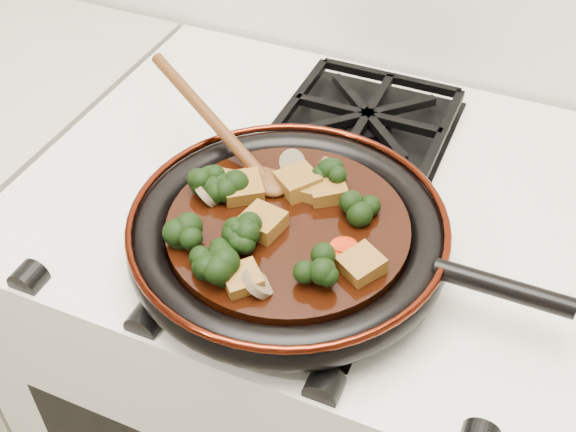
% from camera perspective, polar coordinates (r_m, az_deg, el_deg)
% --- Properties ---
extents(stove, '(0.76, 0.60, 0.90)m').
position_cam_1_polar(stove, '(1.26, 2.53, -13.50)').
color(stove, silver).
rests_on(stove, ground).
extents(burner_grate_front, '(0.23, 0.23, 0.03)m').
position_cam_1_polar(burner_grate_front, '(0.81, -0.10, -3.07)').
color(burner_grate_front, black).
rests_on(burner_grate_front, stove).
extents(burner_grate_back, '(0.23, 0.23, 0.03)m').
position_cam_1_polar(burner_grate_back, '(1.01, 6.26, 7.50)').
color(burner_grate_back, black).
rests_on(burner_grate_back, stove).
extents(skillet, '(0.48, 0.35, 0.05)m').
position_cam_1_polar(skillet, '(0.79, 0.13, -1.41)').
color(skillet, black).
rests_on(skillet, burner_grate_front).
extents(braising_sauce, '(0.27, 0.27, 0.02)m').
position_cam_1_polar(braising_sauce, '(0.79, 0.00, -1.11)').
color(braising_sauce, black).
rests_on(braising_sauce, skillet).
extents(tofu_cube_0, '(0.06, 0.06, 0.03)m').
position_cam_1_polar(tofu_cube_0, '(0.81, 3.07, 2.15)').
color(tofu_cube_0, brown).
rests_on(tofu_cube_0, braising_sauce).
extents(tofu_cube_1, '(0.06, 0.06, 0.03)m').
position_cam_1_polar(tofu_cube_1, '(0.81, -3.61, 2.14)').
color(tofu_cube_1, brown).
rests_on(tofu_cube_1, braising_sauce).
extents(tofu_cube_2, '(0.03, 0.04, 0.02)m').
position_cam_1_polar(tofu_cube_2, '(0.83, -5.55, 2.54)').
color(tofu_cube_2, brown).
rests_on(tofu_cube_2, braising_sauce).
extents(tofu_cube_3, '(0.04, 0.04, 0.02)m').
position_cam_1_polar(tofu_cube_3, '(0.81, 2.06, 2.08)').
color(tofu_cube_3, brown).
rests_on(tofu_cube_3, braising_sauce).
extents(tofu_cube_4, '(0.05, 0.05, 0.02)m').
position_cam_1_polar(tofu_cube_4, '(0.72, -3.62, -5.07)').
color(tofu_cube_4, brown).
rests_on(tofu_cube_4, braising_sauce).
extents(tofu_cube_5, '(0.05, 0.05, 0.02)m').
position_cam_1_polar(tofu_cube_5, '(0.77, -2.02, -0.58)').
color(tofu_cube_5, brown).
rests_on(tofu_cube_5, braising_sauce).
extents(tofu_cube_6, '(0.05, 0.05, 0.03)m').
position_cam_1_polar(tofu_cube_6, '(0.73, 5.83, -3.93)').
color(tofu_cube_6, brown).
rests_on(tofu_cube_6, braising_sauce).
extents(tofu_cube_7, '(0.06, 0.06, 0.03)m').
position_cam_1_polar(tofu_cube_7, '(0.82, 0.83, 2.62)').
color(tofu_cube_7, brown).
rests_on(tofu_cube_7, braising_sauce).
extents(broccoli_floret_0, '(0.09, 0.09, 0.07)m').
position_cam_1_polar(broccoli_floret_0, '(0.81, -5.30, 2.02)').
color(broccoli_floret_0, black).
rests_on(broccoli_floret_0, braising_sauce).
extents(broccoli_floret_1, '(0.07, 0.07, 0.07)m').
position_cam_1_polar(broccoli_floret_1, '(0.72, 2.62, -4.39)').
color(broccoli_floret_1, black).
rests_on(broccoli_floret_1, braising_sauce).
extents(broccoli_floret_2, '(0.09, 0.08, 0.06)m').
position_cam_1_polar(broccoli_floret_2, '(0.79, 5.59, 0.54)').
color(broccoli_floret_2, black).
rests_on(broccoli_floret_2, braising_sauce).
extents(broccoli_floret_3, '(0.07, 0.07, 0.07)m').
position_cam_1_polar(broccoli_floret_3, '(0.76, -8.27, -1.62)').
color(broccoli_floret_3, black).
rests_on(broccoli_floret_3, braising_sauce).
extents(broccoli_floret_4, '(0.06, 0.07, 0.08)m').
position_cam_1_polar(broccoli_floret_4, '(0.82, 3.24, 3.18)').
color(broccoli_floret_4, black).
rests_on(broccoli_floret_4, braising_sauce).
extents(broccoli_floret_5, '(0.09, 0.08, 0.06)m').
position_cam_1_polar(broccoli_floret_5, '(0.72, -5.70, -4.23)').
color(broccoli_floret_5, black).
rests_on(broccoli_floret_5, braising_sauce).
extents(broccoli_floret_6, '(0.07, 0.07, 0.07)m').
position_cam_1_polar(broccoli_floret_6, '(0.82, -6.05, 2.86)').
color(broccoli_floret_6, black).
rests_on(broccoli_floret_6, braising_sauce).
extents(broccoli_floret_7, '(0.09, 0.09, 0.07)m').
position_cam_1_polar(broccoli_floret_7, '(0.75, -3.67, -1.81)').
color(broccoli_floret_7, black).
rests_on(broccoli_floret_7, braising_sauce).
extents(broccoli_floret_8, '(0.09, 0.09, 0.06)m').
position_cam_1_polar(broccoli_floret_8, '(0.74, -5.68, -3.50)').
color(broccoli_floret_8, black).
rests_on(broccoli_floret_8, braising_sauce).
extents(broccoli_floret_9, '(0.08, 0.08, 0.07)m').
position_cam_1_polar(broccoli_floret_9, '(0.75, -3.53, -1.55)').
color(broccoli_floret_9, black).
rests_on(broccoli_floret_9, braising_sauce).
extents(carrot_coin_0, '(0.03, 0.03, 0.02)m').
position_cam_1_polar(carrot_coin_0, '(0.82, -1.44, 2.47)').
color(carrot_coin_0, red).
rests_on(carrot_coin_0, braising_sauce).
extents(carrot_coin_1, '(0.03, 0.03, 0.01)m').
position_cam_1_polar(carrot_coin_1, '(0.84, -2.85, 3.16)').
color(carrot_coin_1, red).
rests_on(carrot_coin_1, braising_sauce).
extents(carrot_coin_2, '(0.03, 0.03, 0.02)m').
position_cam_1_polar(carrot_coin_2, '(0.83, -3.43, 2.95)').
color(carrot_coin_2, red).
rests_on(carrot_coin_2, braising_sauce).
extents(carrot_coin_3, '(0.03, 0.03, 0.01)m').
position_cam_1_polar(carrot_coin_3, '(0.75, 4.44, -2.43)').
color(carrot_coin_3, red).
rests_on(carrot_coin_3, braising_sauce).
extents(carrot_coin_4, '(0.03, 0.03, 0.01)m').
position_cam_1_polar(carrot_coin_4, '(0.75, 4.31, -2.84)').
color(carrot_coin_4, red).
rests_on(carrot_coin_4, braising_sauce).
extents(mushroom_slice_0, '(0.04, 0.04, 0.03)m').
position_cam_1_polar(mushroom_slice_0, '(0.81, -6.41, 1.59)').
color(mushroom_slice_0, brown).
rests_on(mushroom_slice_0, braising_sauce).
extents(mushroom_slice_1, '(0.03, 0.03, 0.03)m').
position_cam_1_polar(mushroom_slice_1, '(0.85, 0.34, 4.30)').
color(mushroom_slice_1, brown).
rests_on(mushroom_slice_1, braising_sauce).
extents(mushroom_slice_2, '(0.05, 0.05, 0.03)m').
position_cam_1_polar(mushroom_slice_2, '(0.71, -2.44, -5.35)').
color(mushroom_slice_2, brown).
rests_on(mushroom_slice_2, braising_sauce).
extents(mushroom_slice_3, '(0.05, 0.05, 0.03)m').
position_cam_1_polar(mushroom_slice_3, '(0.84, 3.61, 3.64)').
color(mushroom_slice_3, brown).
rests_on(mushroom_slice_3, braising_sauce).
extents(wooden_spoon, '(0.15, 0.09, 0.24)m').
position_cam_1_polar(wooden_spoon, '(0.86, -4.31, 5.69)').
color(wooden_spoon, '#4F2B11').
rests_on(wooden_spoon, braising_sauce).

